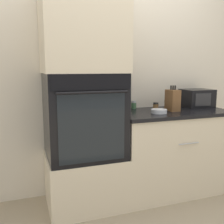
{
  "coord_description": "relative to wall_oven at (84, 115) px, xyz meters",
  "views": [
    {
      "loc": [
        -0.91,
        -2.05,
        1.32
      ],
      "look_at": [
        -0.11,
        0.21,
        0.92
      ],
      "focal_mm": 42.0,
      "sensor_mm": 36.0,
      "label": 1
    }
  ],
  "objects": [
    {
      "name": "condiment_jar_mid",
      "position": [
        0.62,
        0.25,
        0.03
      ],
      "size": [
        0.05,
        0.05,
        0.09
      ],
      "color": "#427047",
      "rests_on": "counter_unit"
    },
    {
      "name": "bowl",
      "position": [
        0.74,
        -0.08,
        0.01
      ],
      "size": [
        0.16,
        0.16,
        0.04
      ],
      "color": "silver",
      "rests_on": "counter_unit"
    },
    {
      "name": "wall_oven",
      "position": [
        0.0,
        0.0,
        0.0
      ],
      "size": [
        0.69,
        0.64,
        0.78
      ],
      "color": "black",
      "rests_on": "oven_cabinet_base"
    },
    {
      "name": "counter_unit",
      "position": [
        0.95,
        0.0,
        -0.45
      ],
      "size": [
        1.2,
        0.63,
        0.88
      ],
      "color": "beige",
      "rests_on": "ground_plane"
    },
    {
      "name": "knife_block",
      "position": [
        0.95,
        -0.0,
        0.1
      ],
      "size": [
        0.1,
        0.16,
        0.26
      ],
      "color": "brown",
      "rests_on": "counter_unit"
    },
    {
      "name": "oven_cabinet_upper",
      "position": [
        0.0,
        0.0,
        0.79
      ],
      "size": [
        0.72,
        0.6,
        0.81
      ],
      "color": "beige",
      "rests_on": "wall_oven"
    },
    {
      "name": "condiment_jar_near",
      "position": [
        0.82,
        0.12,
        0.03
      ],
      "size": [
        0.06,
        0.06,
        0.08
      ],
      "color": "brown",
      "rests_on": "counter_unit"
    },
    {
      "name": "wall_back",
      "position": [
        0.36,
        0.33,
        0.36
      ],
      "size": [
        8.0,
        0.05,
        2.5
      ],
      "color": "beige",
      "rests_on": "ground_plane"
    },
    {
      "name": "ground_plane",
      "position": [
        0.36,
        -0.3,
        -0.89
      ],
      "size": [
        12.0,
        12.0,
        0.0
      ],
      "primitive_type": "plane",
      "color": "gray"
    },
    {
      "name": "microwave",
      "position": [
        1.35,
        0.13,
        0.09
      ],
      "size": [
        0.33,
        0.27,
        0.2
      ],
      "color": "black",
      "rests_on": "counter_unit"
    },
    {
      "name": "oven_cabinet_base",
      "position": [
        0.0,
        0.0,
        -0.64
      ],
      "size": [
        0.72,
        0.6,
        0.5
      ],
      "color": "beige",
      "rests_on": "ground_plane"
    },
    {
      "name": "condiment_jar_far",
      "position": [
        0.43,
        0.02,
        0.03
      ],
      "size": [
        0.05,
        0.05,
        0.08
      ],
      "color": "silver",
      "rests_on": "counter_unit"
    }
  ]
}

